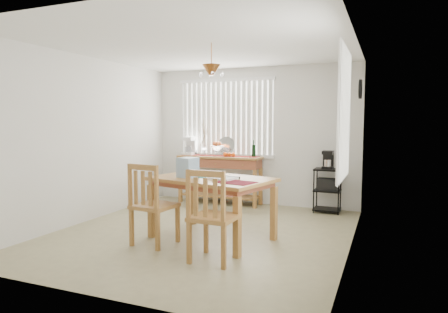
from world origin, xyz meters
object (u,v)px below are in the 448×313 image
at_px(dining_table, 212,185).
at_px(chair_right, 212,217).
at_px(cart_items, 328,160).
at_px(wire_cart, 327,186).
at_px(chair_left, 152,205).
at_px(sideboard, 220,168).

distance_m(dining_table, chair_right, 0.93).
relative_size(cart_items, chair_right, 0.30).
bearing_deg(wire_cart, dining_table, -119.02).
relative_size(chair_left, chair_right, 1.00).
bearing_deg(chair_right, sideboard, 111.28).
distance_m(sideboard, dining_table, 2.34).
distance_m(sideboard, chair_right, 3.25).
height_order(wire_cart, dining_table, dining_table).
xyz_separation_m(chair_left, chair_right, (0.96, -0.28, 0.00)).
distance_m(sideboard, wire_cart, 2.03).
relative_size(wire_cart, cart_items, 2.43).
relative_size(sideboard, wire_cart, 2.14).
bearing_deg(chair_right, chair_left, 163.85).
height_order(dining_table, chair_left, chair_left).
xyz_separation_m(dining_table, chair_right, (0.38, -0.83, -0.22)).
xyz_separation_m(wire_cart, chair_left, (-1.81, -2.75, 0.06)).
relative_size(wire_cart, chair_left, 0.73).
relative_size(cart_items, dining_table, 0.18).
xyz_separation_m(cart_items, chair_right, (-0.84, -3.03, -0.39)).
bearing_deg(wire_cart, chair_left, -123.33).
xyz_separation_m(sideboard, chair_left, (0.21, -2.75, -0.17)).
distance_m(wire_cart, cart_items, 0.45).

